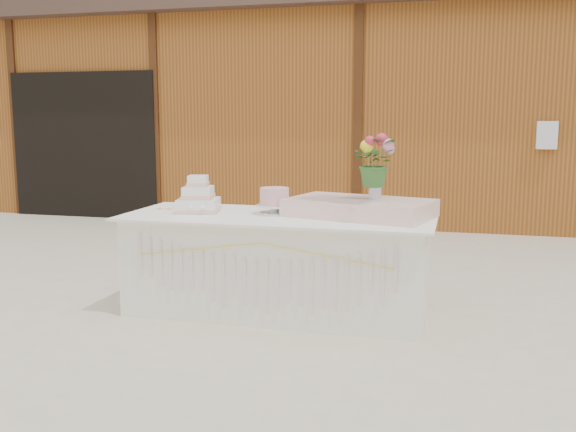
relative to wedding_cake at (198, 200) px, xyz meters
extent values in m
plane|color=beige|center=(0.67, -0.01, -0.87)|extent=(80.00, 80.00, 0.00)
cube|color=#94531F|center=(0.67, 5.99, 0.63)|extent=(12.00, 4.00, 3.00)
cube|color=#422E25|center=(0.67, 5.99, 2.28)|extent=(12.60, 4.60, 0.30)
cube|color=black|center=(-3.53, 3.97, 0.23)|extent=(2.40, 0.08, 2.20)
cube|color=white|center=(0.67, -0.01, -0.49)|extent=(2.28, 0.88, 0.75)
cube|color=white|center=(0.67, -0.01, -0.11)|extent=(2.40, 1.00, 0.02)
cube|color=white|center=(0.00, 0.00, -0.05)|extent=(0.37, 0.37, 0.11)
cube|color=#FFB8A1|center=(0.00, 0.00, -0.08)|extent=(0.39, 0.39, 0.02)
cube|color=white|center=(0.00, 0.00, 0.06)|extent=(0.27, 0.27, 0.10)
cube|color=#FFB8A1|center=(0.00, 0.00, 0.03)|extent=(0.28, 0.28, 0.02)
cube|color=white|center=(0.00, 0.00, 0.15)|extent=(0.17, 0.17, 0.09)
cube|color=#FFB8A1|center=(0.00, 0.00, 0.13)|extent=(0.19, 0.19, 0.02)
cylinder|color=white|center=(0.62, 0.04, -0.09)|extent=(0.25, 0.25, 0.02)
cylinder|color=white|center=(0.62, 0.04, -0.06)|extent=(0.07, 0.07, 0.05)
cylinder|color=white|center=(0.62, 0.04, -0.03)|extent=(0.29, 0.29, 0.01)
cylinder|color=#EBABA9|center=(0.62, 0.04, 0.04)|extent=(0.23, 0.23, 0.13)
cube|color=beige|center=(1.29, 0.09, -0.03)|extent=(1.18, 0.86, 0.13)
cylinder|color=silver|center=(1.39, 0.15, 0.10)|extent=(0.10, 0.10, 0.14)
imported|color=#316127|center=(1.39, 0.15, 0.36)|extent=(0.38, 0.34, 0.37)
camera|label=1|loc=(2.00, -4.73, 0.65)|focal=40.00mm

